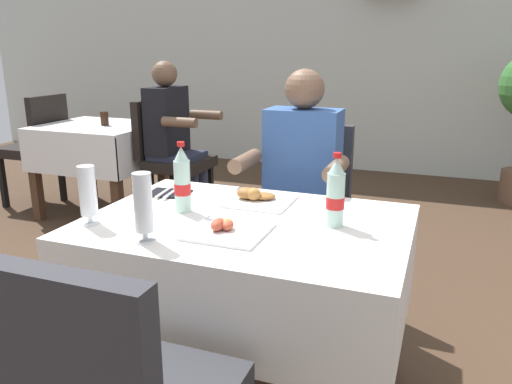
% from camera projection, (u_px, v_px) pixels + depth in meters
% --- Properties ---
extents(back_wall, '(11.00, 0.12, 3.04)m').
position_uv_depth(back_wall, '(400.00, 31.00, 5.33)').
color(back_wall, silver).
rests_on(back_wall, ground).
extents(main_dining_table, '(1.16, 0.83, 0.75)m').
position_uv_depth(main_dining_table, '(247.00, 264.00, 1.89)').
color(main_dining_table, white).
rests_on(main_dining_table, ground).
extents(chair_far_diner_seat, '(0.44, 0.50, 0.97)m').
position_uv_depth(chair_far_diner_seat, '(304.00, 208.00, 2.62)').
color(chair_far_diner_seat, '#2D2D33').
rests_on(chair_far_diner_seat, ground).
extents(seated_diner_far, '(0.50, 0.46, 1.26)m').
position_uv_depth(seated_diner_far, '(299.00, 184.00, 2.48)').
color(seated_diner_far, '#282D42').
rests_on(seated_diner_far, ground).
extents(plate_near_camera, '(0.26, 0.26, 0.05)m').
position_uv_depth(plate_near_camera, '(227.00, 229.00, 1.71)').
color(plate_near_camera, white).
rests_on(plate_near_camera, main_dining_table).
extents(plate_far_diner, '(0.25, 0.25, 0.06)m').
position_uv_depth(plate_far_diner, '(257.00, 198.00, 2.05)').
color(plate_far_diner, white).
rests_on(plate_far_diner, main_dining_table).
extents(beer_glass_left, '(0.07, 0.07, 0.23)m').
position_uv_depth(beer_glass_left, '(143.00, 208.00, 1.61)').
color(beer_glass_left, white).
rests_on(beer_glass_left, main_dining_table).
extents(beer_glass_middle, '(0.07, 0.07, 0.21)m').
position_uv_depth(beer_glass_middle, '(88.00, 195.00, 1.77)').
color(beer_glass_middle, white).
rests_on(beer_glass_middle, main_dining_table).
extents(cola_bottle_primary, '(0.06, 0.06, 0.26)m').
position_uv_depth(cola_bottle_primary, '(336.00, 194.00, 1.75)').
color(cola_bottle_primary, silver).
rests_on(cola_bottle_primary, main_dining_table).
extents(cola_bottle_secondary, '(0.06, 0.06, 0.27)m').
position_uv_depth(cola_bottle_secondary, '(182.00, 181.00, 1.91)').
color(cola_bottle_secondary, silver).
rests_on(cola_bottle_secondary, main_dining_table).
extents(napkin_cutlery_set, '(0.19, 0.19, 0.01)m').
position_uv_depth(napkin_cutlery_set, '(169.00, 193.00, 2.16)').
color(napkin_cutlery_set, black).
rests_on(napkin_cutlery_set, main_dining_table).
extents(background_dining_table, '(0.89, 0.78, 0.75)m').
position_uv_depth(background_dining_table, '(99.00, 148.00, 4.14)').
color(background_dining_table, white).
rests_on(background_dining_table, ground).
extents(background_chair_left, '(0.50, 0.44, 0.97)m').
position_uv_depth(background_chair_left, '(37.00, 143.00, 4.37)').
color(background_chair_left, black).
rests_on(background_chair_left, ground).
extents(background_chair_right, '(0.50, 0.44, 0.97)m').
position_uv_depth(background_chair_right, '(169.00, 154.00, 3.92)').
color(background_chair_right, black).
rests_on(background_chair_right, ground).
extents(background_patron, '(0.46, 0.50, 1.26)m').
position_uv_depth(background_patron, '(174.00, 135.00, 3.86)').
color(background_patron, '#282D42').
rests_on(background_patron, ground).
extents(background_table_tumbler, '(0.06, 0.06, 0.11)m').
position_uv_depth(background_table_tumbler, '(104.00, 119.00, 4.04)').
color(background_table_tumbler, black).
rests_on(background_table_tumbler, background_dining_table).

